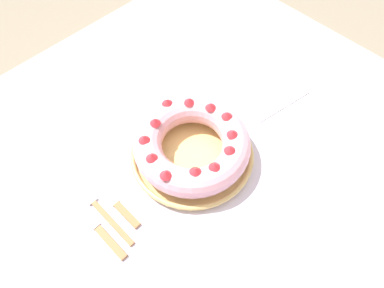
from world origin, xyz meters
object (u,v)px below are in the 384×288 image
object	(u,v)px
bundt_cake	(192,144)
serving_knife	(98,228)
fork	(101,210)
cake_knife	(117,205)
serving_dish	(192,154)
napkin	(269,93)

from	to	relation	value
bundt_cake	serving_knife	distance (m)	0.28
fork	cake_knife	world-z (taller)	cake_knife
serving_dish	serving_knife	world-z (taller)	serving_dish
bundt_cake	serving_knife	bearing A→B (deg)	177.23
serving_knife	cake_knife	world-z (taller)	same
serving_dish	bundt_cake	bearing A→B (deg)	143.21
serving_knife	napkin	bearing A→B (deg)	-6.30
serving_dish	bundt_cake	xyz separation A→B (m)	(-0.00, 0.00, 0.05)
bundt_cake	serving_knife	size ratio (longest dim) A/B	1.33
bundt_cake	napkin	world-z (taller)	bundt_cake
bundt_cake	fork	bearing A→B (deg)	170.18
napkin	cake_knife	bearing A→B (deg)	176.51
napkin	serving_knife	bearing A→B (deg)	178.33
cake_knife	napkin	bearing A→B (deg)	-5.34
bundt_cake	napkin	distance (m)	0.30
bundt_cake	cake_knife	xyz separation A→B (m)	(-0.21, 0.03, -0.05)
serving_dish	fork	world-z (taller)	serving_dish
serving_knife	napkin	size ratio (longest dim) A/B	1.13
bundt_cake	cake_knife	bearing A→B (deg)	172.57
serving_dish	serving_knife	distance (m)	0.27
fork	cake_knife	distance (m)	0.04
serving_dish	fork	size ratio (longest dim) A/B	1.56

